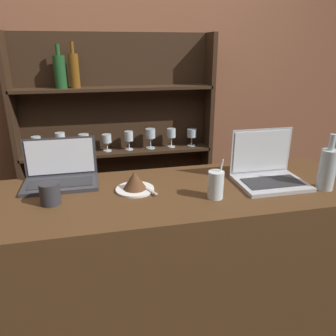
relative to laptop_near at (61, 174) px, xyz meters
name	(u,v)px	position (x,y,z in m)	size (l,w,h in m)	color
bar_counter	(159,289)	(0.43, -0.20, -0.59)	(1.89, 0.60, 1.08)	#4C3019
back_wall	(129,98)	(0.43, 0.88, 0.22)	(7.00, 0.06, 2.70)	brown
back_shelf	(117,156)	(0.32, 0.80, -0.19)	(1.38, 0.18, 1.79)	#332114
laptop_near	(61,174)	(0.00, 0.00, 0.00)	(0.34, 0.20, 0.21)	#333338
laptop_far	(267,171)	(0.97, -0.20, 0.01)	(0.32, 0.25, 0.24)	#ADADB2
cake_plate	(135,183)	(0.33, -0.16, -0.01)	(0.18, 0.18, 0.09)	white
water_glass	(216,185)	(0.66, -0.31, 0.01)	(0.07, 0.07, 0.17)	silver
wine_bottle_clear	(327,169)	(1.19, -0.33, 0.05)	(0.08, 0.08, 0.26)	#B2C1C6
coffee_cup	(50,194)	(-0.03, -0.22, 0.00)	(0.08, 0.08, 0.09)	#2D2D33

